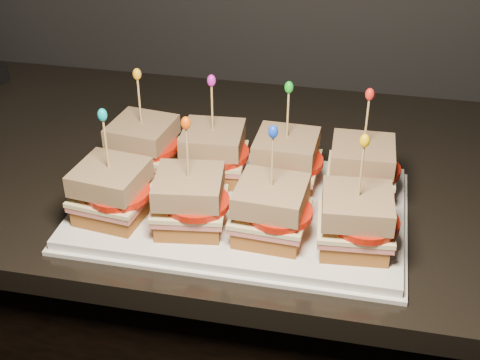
# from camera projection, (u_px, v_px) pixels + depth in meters

# --- Properties ---
(granite_slab) EXTENTS (2.60, 0.63, 0.03)m
(granite_slab) POSITION_uv_depth(u_px,v_px,m) (257.00, 174.00, 1.05)
(granite_slab) COLOR black
(granite_slab) RESTS_ON cabinet
(platter) EXTENTS (0.44, 0.27, 0.02)m
(platter) POSITION_uv_depth(u_px,v_px,m) (240.00, 208.00, 0.92)
(platter) COLOR white
(platter) RESTS_ON granite_slab
(platter_rim) EXTENTS (0.45, 0.29, 0.01)m
(platter_rim) POSITION_uv_depth(u_px,v_px,m) (240.00, 212.00, 0.92)
(platter_rim) COLOR white
(platter_rim) RESTS_ON granite_slab
(sandwich_0_bread_bot) EXTENTS (0.09, 0.09, 0.02)m
(sandwich_0_bread_bot) POSITION_uv_depth(u_px,v_px,m) (145.00, 160.00, 0.99)
(sandwich_0_bread_bot) COLOR #5C310E
(sandwich_0_bread_bot) RESTS_ON platter
(sandwich_0_ham) EXTENTS (0.10, 0.10, 0.01)m
(sandwich_0_ham) POSITION_uv_depth(u_px,v_px,m) (144.00, 151.00, 0.98)
(sandwich_0_ham) COLOR #B2504E
(sandwich_0_ham) RESTS_ON sandwich_0_bread_bot
(sandwich_0_cheese) EXTENTS (0.10, 0.10, 0.01)m
(sandwich_0_cheese) POSITION_uv_depth(u_px,v_px,m) (143.00, 147.00, 0.98)
(sandwich_0_cheese) COLOR beige
(sandwich_0_cheese) RESTS_ON sandwich_0_ham
(sandwich_0_tomato) EXTENTS (0.08, 0.08, 0.01)m
(sandwich_0_tomato) POSITION_uv_depth(u_px,v_px,m) (150.00, 146.00, 0.97)
(sandwich_0_tomato) COLOR red
(sandwich_0_tomato) RESTS_ON sandwich_0_cheese
(sandwich_0_bread_top) EXTENTS (0.09, 0.09, 0.03)m
(sandwich_0_bread_top) POSITION_uv_depth(u_px,v_px,m) (142.00, 131.00, 0.96)
(sandwich_0_bread_top) COLOR #4C250A
(sandwich_0_bread_top) RESTS_ON sandwich_0_tomato
(sandwich_0_pick) EXTENTS (0.00, 0.00, 0.09)m
(sandwich_0_pick) POSITION_uv_depth(u_px,v_px,m) (140.00, 104.00, 0.94)
(sandwich_0_pick) COLOR tan
(sandwich_0_pick) RESTS_ON sandwich_0_bread_top
(sandwich_0_frill) EXTENTS (0.01, 0.01, 0.02)m
(sandwich_0_frill) POSITION_uv_depth(u_px,v_px,m) (137.00, 74.00, 0.92)
(sandwich_0_frill) COLOR #F2A817
(sandwich_0_frill) RESTS_ON sandwich_0_pick
(sandwich_1_bread_bot) EXTENTS (0.09, 0.09, 0.02)m
(sandwich_1_bread_bot) POSITION_uv_depth(u_px,v_px,m) (214.00, 168.00, 0.97)
(sandwich_1_bread_bot) COLOR #5C310E
(sandwich_1_bread_bot) RESTS_ON platter
(sandwich_1_ham) EXTENTS (0.10, 0.09, 0.01)m
(sandwich_1_ham) POSITION_uv_depth(u_px,v_px,m) (213.00, 159.00, 0.96)
(sandwich_1_ham) COLOR #B2504E
(sandwich_1_ham) RESTS_ON sandwich_1_bread_bot
(sandwich_1_cheese) EXTENTS (0.10, 0.10, 0.01)m
(sandwich_1_cheese) POSITION_uv_depth(u_px,v_px,m) (213.00, 155.00, 0.96)
(sandwich_1_cheese) COLOR beige
(sandwich_1_cheese) RESTS_ON sandwich_1_ham
(sandwich_1_tomato) EXTENTS (0.08, 0.08, 0.01)m
(sandwich_1_tomato) POSITION_uv_depth(u_px,v_px,m) (220.00, 153.00, 0.95)
(sandwich_1_tomato) COLOR red
(sandwich_1_tomato) RESTS_ON sandwich_1_cheese
(sandwich_1_bread_top) EXTENTS (0.09, 0.09, 0.03)m
(sandwich_1_bread_top) POSITION_uv_depth(u_px,v_px,m) (213.00, 139.00, 0.95)
(sandwich_1_bread_top) COLOR #4C250A
(sandwich_1_bread_top) RESTS_ON sandwich_1_tomato
(sandwich_1_pick) EXTENTS (0.00, 0.00, 0.09)m
(sandwich_1_pick) POSITION_uv_depth(u_px,v_px,m) (212.00, 111.00, 0.92)
(sandwich_1_pick) COLOR tan
(sandwich_1_pick) RESTS_ON sandwich_1_bread_top
(sandwich_1_frill) EXTENTS (0.01, 0.01, 0.02)m
(sandwich_1_frill) POSITION_uv_depth(u_px,v_px,m) (211.00, 81.00, 0.90)
(sandwich_1_frill) COLOR #BF1AB4
(sandwich_1_frill) RESTS_ON sandwich_1_pick
(sandwich_2_bread_bot) EXTENTS (0.08, 0.08, 0.02)m
(sandwich_2_bread_bot) POSITION_uv_depth(u_px,v_px,m) (285.00, 176.00, 0.95)
(sandwich_2_bread_bot) COLOR #5C310E
(sandwich_2_bread_bot) RESTS_ON platter
(sandwich_2_ham) EXTENTS (0.09, 0.09, 0.01)m
(sandwich_2_ham) POSITION_uv_depth(u_px,v_px,m) (286.00, 167.00, 0.95)
(sandwich_2_ham) COLOR #B2504E
(sandwich_2_ham) RESTS_ON sandwich_2_bread_bot
(sandwich_2_cheese) EXTENTS (0.09, 0.09, 0.01)m
(sandwich_2_cheese) POSITION_uv_depth(u_px,v_px,m) (286.00, 162.00, 0.94)
(sandwich_2_cheese) COLOR beige
(sandwich_2_cheese) RESTS_ON sandwich_2_ham
(sandwich_2_tomato) EXTENTS (0.08, 0.08, 0.01)m
(sandwich_2_tomato) POSITION_uv_depth(u_px,v_px,m) (294.00, 161.00, 0.93)
(sandwich_2_tomato) COLOR red
(sandwich_2_tomato) RESTS_ON sandwich_2_cheese
(sandwich_2_bread_top) EXTENTS (0.09, 0.09, 0.03)m
(sandwich_2_bread_top) POSITION_uv_depth(u_px,v_px,m) (286.00, 146.00, 0.93)
(sandwich_2_bread_top) COLOR #4C250A
(sandwich_2_bread_top) RESTS_ON sandwich_2_tomato
(sandwich_2_pick) EXTENTS (0.00, 0.00, 0.09)m
(sandwich_2_pick) POSITION_uv_depth(u_px,v_px,m) (288.00, 118.00, 0.90)
(sandwich_2_pick) COLOR tan
(sandwich_2_pick) RESTS_ON sandwich_2_bread_top
(sandwich_2_frill) EXTENTS (0.01, 0.01, 0.02)m
(sandwich_2_frill) POSITION_uv_depth(u_px,v_px,m) (289.00, 87.00, 0.88)
(sandwich_2_frill) COLOR green
(sandwich_2_frill) RESTS_ON sandwich_2_pick
(sandwich_3_bread_bot) EXTENTS (0.09, 0.09, 0.02)m
(sandwich_3_bread_bot) POSITION_uv_depth(u_px,v_px,m) (359.00, 184.00, 0.94)
(sandwich_3_bread_bot) COLOR #5C310E
(sandwich_3_bread_bot) RESTS_ON platter
(sandwich_3_ham) EXTENTS (0.09, 0.09, 0.01)m
(sandwich_3_ham) POSITION_uv_depth(u_px,v_px,m) (361.00, 175.00, 0.93)
(sandwich_3_ham) COLOR #B2504E
(sandwich_3_ham) RESTS_ON sandwich_3_bread_bot
(sandwich_3_cheese) EXTENTS (0.10, 0.09, 0.01)m
(sandwich_3_cheese) POSITION_uv_depth(u_px,v_px,m) (361.00, 171.00, 0.92)
(sandwich_3_cheese) COLOR beige
(sandwich_3_cheese) RESTS_ON sandwich_3_ham
(sandwich_3_tomato) EXTENTS (0.08, 0.08, 0.01)m
(sandwich_3_tomato) POSITION_uv_depth(u_px,v_px,m) (370.00, 169.00, 0.91)
(sandwich_3_tomato) COLOR red
(sandwich_3_tomato) RESTS_ON sandwich_3_cheese
(sandwich_3_bread_top) EXTENTS (0.09, 0.09, 0.03)m
(sandwich_3_bread_top) POSITION_uv_depth(u_px,v_px,m) (363.00, 154.00, 0.91)
(sandwich_3_bread_top) COLOR #4C250A
(sandwich_3_bread_top) RESTS_ON sandwich_3_tomato
(sandwich_3_pick) EXTENTS (0.00, 0.00, 0.09)m
(sandwich_3_pick) POSITION_uv_depth(u_px,v_px,m) (366.00, 125.00, 0.89)
(sandwich_3_pick) COLOR tan
(sandwich_3_pick) RESTS_ON sandwich_3_bread_top
(sandwich_3_frill) EXTENTS (0.01, 0.01, 0.02)m
(sandwich_3_frill) POSITION_uv_depth(u_px,v_px,m) (370.00, 94.00, 0.86)
(sandwich_3_frill) COLOR red
(sandwich_3_frill) RESTS_ON sandwich_3_pick
(sandwich_4_bread_bot) EXTENTS (0.09, 0.09, 0.02)m
(sandwich_4_bread_bot) POSITION_uv_depth(u_px,v_px,m) (114.00, 208.00, 0.89)
(sandwich_4_bread_bot) COLOR #5C310E
(sandwich_4_bread_bot) RESTS_ON platter
(sandwich_4_ham) EXTENTS (0.10, 0.10, 0.01)m
(sandwich_4_ham) POSITION_uv_depth(u_px,v_px,m) (113.00, 198.00, 0.88)
(sandwich_4_ham) COLOR #B2504E
(sandwich_4_ham) RESTS_ON sandwich_4_bread_bot
(sandwich_4_cheese) EXTENTS (0.10, 0.10, 0.01)m
(sandwich_4_cheese) POSITION_uv_depth(u_px,v_px,m) (112.00, 194.00, 0.87)
(sandwich_4_cheese) COLOR beige
(sandwich_4_cheese) RESTS_ON sandwich_4_ham
(sandwich_4_tomato) EXTENTS (0.08, 0.08, 0.01)m
(sandwich_4_tomato) POSITION_uv_depth(u_px,v_px,m) (119.00, 193.00, 0.86)
(sandwich_4_tomato) COLOR red
(sandwich_4_tomato) RESTS_ON sandwich_4_cheese
(sandwich_4_bread_top) EXTENTS (0.09, 0.09, 0.03)m
(sandwich_4_bread_top) POSITION_uv_depth(u_px,v_px,m) (110.00, 177.00, 0.86)
(sandwich_4_bread_top) COLOR #4C250A
(sandwich_4_bread_top) RESTS_ON sandwich_4_tomato
(sandwich_4_pick) EXTENTS (0.00, 0.00, 0.09)m
(sandwich_4_pick) POSITION_uv_depth(u_px,v_px,m) (106.00, 147.00, 0.84)
(sandwich_4_pick) COLOR tan
(sandwich_4_pick) RESTS_ON sandwich_4_bread_top
(sandwich_4_frill) EXTENTS (0.01, 0.01, 0.02)m
(sandwich_4_frill) POSITION_uv_depth(u_px,v_px,m) (102.00, 115.00, 0.81)
(sandwich_4_frill) COLOR #05ACBA
(sandwich_4_frill) RESTS_ON sandwich_4_pick
(sandwich_5_bread_bot) EXTENTS (0.09, 0.09, 0.02)m
(sandwich_5_bread_bot) POSITION_uv_depth(u_px,v_px,m) (190.00, 218.00, 0.87)
(sandwich_5_bread_bot) COLOR #5C310E
(sandwich_5_bread_bot) RESTS_ON platter
(sandwich_5_ham) EXTENTS (0.10, 0.10, 0.01)m
(sandwich_5_ham) POSITION_uv_depth(u_px,v_px,m) (190.00, 208.00, 0.86)
(sandwich_5_ham) COLOR #B2504E
(sandwich_5_ham) RESTS_ON sandwich_5_bread_bot
(sandwich_5_cheese) EXTENTS (0.10, 0.10, 0.01)m
(sandwich_5_cheese) POSITION_uv_depth(u_px,v_px,m) (190.00, 203.00, 0.86)
(sandwich_5_cheese) COLOR beige
(sandwich_5_cheese) RESTS_ON sandwich_5_ham
(sandwich_5_tomato) EXTENTS (0.08, 0.08, 0.01)m
(sandwich_5_tomato) POSITION_uv_depth(u_px,v_px,m) (197.00, 202.00, 0.84)
(sandwich_5_tomato) COLOR red
(sandwich_5_tomato) RESTS_ON sandwich_5_cheese
(sandwich_5_bread_top) EXTENTS (0.09, 0.09, 0.03)m
(sandwich_5_bread_top) POSITION_uv_depth(u_px,v_px,m) (189.00, 186.00, 0.84)
(sandwich_5_bread_top) COLOR #4C250A
(sandwich_5_bread_top) RESTS_ON sandwich_5_tomato
(sandwich_5_pick) EXTENTS (0.00, 0.00, 0.09)m
(sandwich_5_pick) POSITION_uv_depth(u_px,v_px,m) (187.00, 156.00, 0.82)
(sandwich_5_pick) COLOR tan
(sandwich_5_pick) RESTS_ON sandwich_5_bread_top
(sandwich_5_frill) EXTENTS (0.01, 0.01, 0.02)m
(sandwich_5_frill) POSITION_uv_depth(u_px,v_px,m) (186.00, 123.00, 0.79)
(sandwich_5_frill) COLOR #F55506
(sandwich_5_frill) RESTS_ON sandwich_5_pick
(sandwich_6_bread_bot) EXTENTS (0.09, 0.09, 0.02)m
(sandwich_6_bread_bot) POSITION_uv_depth(u_px,v_px,m) (270.00, 228.00, 0.85)
(sandwich_6_bread_bot) COLOR #5C310E
(sandwich_6_bread_bot) RESTS_ON platter
(sandwich_6_ham) EXTENTS (0.10, 0.09, 0.01)m
(sandwich_6_ham) POSITION_uv_depth(u_px,v_px,m) (271.00, 218.00, 0.84)
(sandwich_6_ham) COLOR #B2504E
(sandwich_6_ham) RESTS_ON sandwich_6_bread_bot
(sandwich_6_cheese) EXTENTS (0.10, 0.09, 0.01)m
(sandwich_6_cheese) POSITION_uv_depth(u_px,v_px,m) (271.00, 213.00, 0.84)
(sandwich_6_cheese) COLOR beige
(sandwich_6_cheese) RESTS_ON sandwich_6_ham
(sandwich_6_tomato) EXTENTS (0.08, 0.08, 0.01)m
(sandwich_6_tomato) POSITION_uv_depth(u_px,v_px,m) (280.00, 212.00, 0.83)
(sandwich_6_tomato) COLOR red
(sandwich_6_tomato) RESTS_ON sandwich_6_cheese
(sandwich_6_bread_top) EXTENTS (0.09, 0.09, 0.03)m
(sandwich_6_bread_top) POSITION_uv_depth(u_px,v_px,m) (271.00, 196.00, 0.82)
(sandwich_6_bread_top) COLOR #4C250A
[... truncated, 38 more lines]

